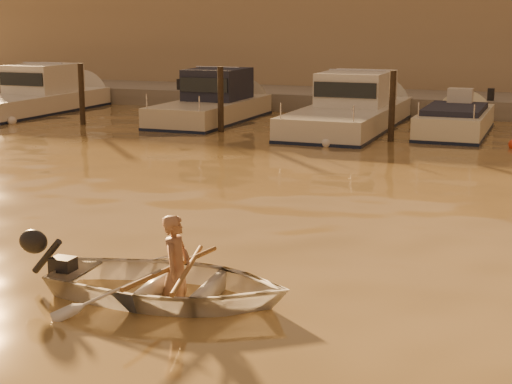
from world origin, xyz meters
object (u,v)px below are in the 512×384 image
at_px(moored_boat_0, 33,96).
at_px(moored_boat_2, 350,109).
at_px(waterfront_building, 459,43).
at_px(dinghy, 169,284).
at_px(moored_boat_3, 455,126).
at_px(person, 177,270).
at_px(moored_boat_1, 211,103).

distance_m(moored_boat_0, moored_boat_2, 12.11).
distance_m(moored_boat_0, waterfront_building, 17.95).
height_order(dinghy, moored_boat_3, moored_boat_3).
xyz_separation_m(moored_boat_3, waterfront_building, (-1.32, 11.00, 2.17)).
bearing_deg(moored_boat_2, dinghy, -83.56).
xyz_separation_m(dinghy, moored_boat_0, (-13.92, 16.06, 0.43)).
xyz_separation_m(moored_boat_2, waterfront_building, (1.97, 11.00, 1.77)).
height_order(moored_boat_2, waterfront_building, waterfront_building).
distance_m(moored_boat_2, waterfront_building, 11.32).
xyz_separation_m(dinghy, moored_boat_3, (1.48, 16.06, 0.03)).
bearing_deg(moored_boat_3, person, -94.90).
bearing_deg(person, moored_boat_0, 36.67).
relative_size(moored_boat_1, moored_boat_3, 1.21).
bearing_deg(dinghy, moored_boat_0, 36.45).
bearing_deg(moored_boat_1, person, -67.12).
bearing_deg(moored_boat_2, waterfront_building, 79.84).
distance_m(person, moored_boat_2, 16.17).
relative_size(moored_boat_2, moored_boat_3, 1.56).
xyz_separation_m(person, moored_boat_0, (-14.02, 16.05, 0.23)).
bearing_deg(moored_boat_0, moored_boat_2, 0.00).
bearing_deg(dinghy, moored_boat_2, 1.97).
distance_m(dinghy, moored_boat_0, 21.26).
relative_size(moored_boat_1, waterfront_building, 0.15).
relative_size(dinghy, person, 2.22).
xyz_separation_m(moored_boat_1, moored_boat_2, (4.86, 0.00, 0.00)).
bearing_deg(waterfront_building, moored_boat_2, -100.16).
height_order(dinghy, person, person).
height_order(moored_boat_0, moored_boat_3, moored_boat_0).
relative_size(moored_boat_0, moored_boat_1, 1.14).
bearing_deg(dinghy, person, -90.00).
distance_m(dinghy, moored_boat_1, 17.40).
relative_size(person, moored_boat_0, 0.18).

